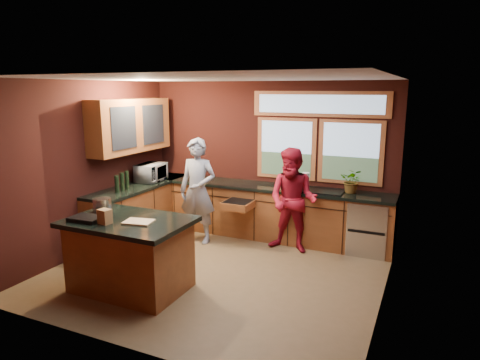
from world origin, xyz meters
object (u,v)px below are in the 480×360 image
Objects in this scene: person_red at (293,201)px; person_grey at (198,191)px; cutting_board at (139,222)px; stock_pot at (102,205)px; island at (130,254)px.

person_grey is at bearing -167.59° from person_red.
cutting_board is (-1.29, -2.22, 0.12)m from person_red.
person_grey reaches higher than cutting_board.
person_grey is 1.83m from stock_pot.
person_grey reaches higher than island.
island is at bearing -89.87° from person_grey.
cutting_board is at bearing -116.58° from person_red.
island is 0.80m from stock_pot.
person_grey is at bearing 98.54° from cutting_board.
stock_pot reaches higher than island.
island is 0.87× the size of person_grey.
person_grey is at bearing 92.86° from island.
island is 0.93× the size of person_red.
person_grey reaches higher than stock_pot.
island is at bearing 165.96° from cutting_board.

